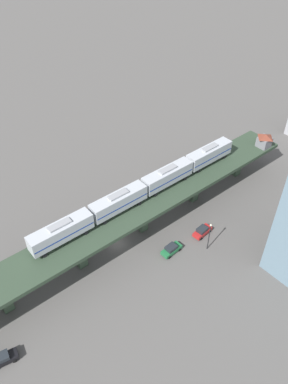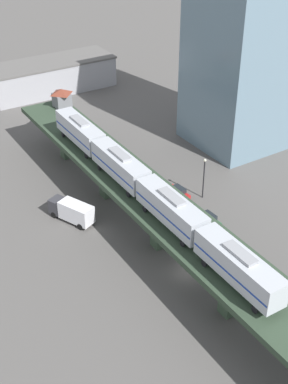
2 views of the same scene
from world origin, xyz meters
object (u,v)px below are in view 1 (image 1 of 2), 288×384
at_px(street_car_green, 171,249).
at_px(delivery_truck, 160,183).
at_px(signal_hut, 265,140).
at_px(street_car_red, 202,231).
at_px(subway_train, 144,188).
at_px(street_car_black, 3,359).
at_px(street_lamp, 209,235).

bearing_deg(street_car_green, delivery_truck, 144.59).
distance_m(signal_hut, street_car_red, 29.15).
relative_size(subway_train, street_car_red, 10.98).
bearing_deg(delivery_truck, street_car_black, -71.28).
relative_size(signal_hut, street_lamp, 0.49).
distance_m(street_car_black, street_lamp, 41.35).
distance_m(street_car_green, street_lamp, 8.00).
height_order(street_car_green, delivery_truck, delivery_truck).
bearing_deg(street_car_black, subway_train, 104.83).
bearing_deg(subway_train, street_lamp, 19.06).
xyz_separation_m(delivery_truck, street_lamp, (20.13, -5.32, 2.35)).
relative_size(street_car_green, delivery_truck, 0.60).
bearing_deg(street_car_black, delivery_truck, 108.72).
bearing_deg(street_car_red, street_lamp, -31.41).
relative_size(street_car_green, street_lamp, 0.64).
height_order(street_car_green, street_car_black, same).
bearing_deg(signal_hut, street_car_black, -85.56).
relative_size(signal_hut, street_car_red, 0.75).
distance_m(subway_train, street_lamp, 15.77).
bearing_deg(street_lamp, delivery_truck, 165.20).
distance_m(street_car_red, street_car_black, 43.08).
height_order(subway_train, street_car_green, subway_train).
relative_size(street_car_red, street_lamp, 0.65).
height_order(signal_hut, street_lamp, signal_hut).
bearing_deg(subway_train, delivery_truck, 121.05).
distance_m(subway_train, delivery_truck, 14.15).
height_order(signal_hut, street_car_red, signal_hut).
bearing_deg(street_car_green, street_lamp, 57.78).
bearing_deg(street_car_red, delivery_truck, 169.03).
distance_m(signal_hut, street_car_black, 71.03).
relative_size(subway_train, signal_hut, 14.65).
xyz_separation_m(subway_train, signal_hut, (4.10, 34.23, -0.74)).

